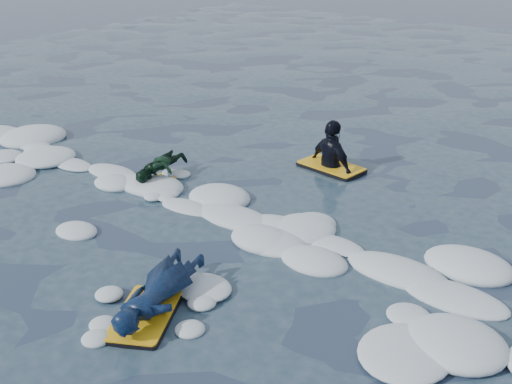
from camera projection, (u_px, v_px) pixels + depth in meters
ground at (144, 247)px, 9.06m from camera, size 120.00×120.00×0.00m
foam_band at (193, 221)px, 9.82m from camera, size 12.00×3.10×0.30m
prone_woman_unit at (157, 294)px, 7.53m from camera, size 1.10×1.85×0.46m
prone_child_unit at (161, 170)px, 11.16m from camera, size 0.64×1.17×0.44m
waiting_rider_unit at (331, 167)px, 11.74m from camera, size 1.27×0.81×1.79m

